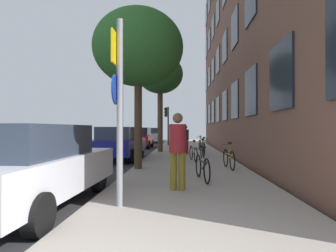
{
  "coord_description": "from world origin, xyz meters",
  "views": [
    {
      "loc": [
        0.84,
        -2.19,
        1.56
      ],
      "look_at": [
        0.04,
        13.32,
        1.7
      ],
      "focal_mm": 29.31,
      "sensor_mm": 36.0,
      "label": 1
    }
  ],
  "objects_px": {
    "bicycle_3": "(203,150)",
    "car_0": "(32,166)",
    "bicycle_5": "(200,145)",
    "bicycle_0": "(202,167)",
    "traffic_light": "(167,119)",
    "bicycle_2": "(193,153)",
    "pedestrian_1": "(186,138)",
    "sign_post": "(119,100)",
    "car_3": "(153,135)",
    "tree_near": "(138,48)",
    "car_2": "(140,137)",
    "car_1": "(119,143)",
    "bicycle_4": "(204,147)",
    "pedestrian_0": "(178,146)",
    "tree_far": "(160,75)",
    "bicycle_1": "(229,158)"
  },
  "relations": [
    {
      "from": "car_1",
      "to": "car_2",
      "type": "xyz_separation_m",
      "value": [
        -0.28,
        8.34,
        -0.0
      ]
    },
    {
      "from": "bicycle_5",
      "to": "bicycle_0",
      "type": "bearing_deg",
      "value": -93.38
    },
    {
      "from": "pedestrian_1",
      "to": "bicycle_0",
      "type": "bearing_deg",
      "value": -87.29
    },
    {
      "from": "sign_post",
      "to": "bicycle_4",
      "type": "distance_m",
      "value": 10.8
    },
    {
      "from": "tree_near",
      "to": "bicycle_1",
      "type": "height_order",
      "value": "tree_near"
    },
    {
      "from": "pedestrian_0",
      "to": "traffic_light",
      "type": "bearing_deg",
      "value": 94.0
    },
    {
      "from": "tree_far",
      "to": "pedestrian_0",
      "type": "distance_m",
      "value": 11.25
    },
    {
      "from": "traffic_light",
      "to": "car_0",
      "type": "bearing_deg",
      "value": -94.88
    },
    {
      "from": "car_0",
      "to": "car_1",
      "type": "bearing_deg",
      "value": 91.6
    },
    {
      "from": "pedestrian_1",
      "to": "car_3",
      "type": "xyz_separation_m",
      "value": [
        -3.39,
        14.74,
        -0.2
      ]
    },
    {
      "from": "bicycle_2",
      "to": "car_0",
      "type": "bearing_deg",
      "value": -115.8
    },
    {
      "from": "car_3",
      "to": "car_0",
      "type": "bearing_deg",
      "value": -89.29
    },
    {
      "from": "tree_near",
      "to": "tree_far",
      "type": "height_order",
      "value": "tree_far"
    },
    {
      "from": "pedestrian_1",
      "to": "car_0",
      "type": "distance_m",
      "value": 10.72
    },
    {
      "from": "tree_near",
      "to": "car_2",
      "type": "xyz_separation_m",
      "value": [
        -1.82,
        12.03,
        -3.6
      ]
    },
    {
      "from": "sign_post",
      "to": "pedestrian_1",
      "type": "relative_size",
      "value": 2.15
    },
    {
      "from": "bicycle_0",
      "to": "bicycle_1",
      "type": "xyz_separation_m",
      "value": [
        1.11,
        2.26,
        -0.0
      ]
    },
    {
      "from": "traffic_light",
      "to": "car_2",
      "type": "distance_m",
      "value": 3.16
    },
    {
      "from": "traffic_light",
      "to": "car_1",
      "type": "bearing_deg",
      "value": -100.12
    },
    {
      "from": "sign_post",
      "to": "pedestrian_1",
      "type": "height_order",
      "value": "sign_post"
    },
    {
      "from": "sign_post",
      "to": "bicycle_3",
      "type": "xyz_separation_m",
      "value": [
        2.23,
        8.93,
        -1.61
      ]
    },
    {
      "from": "tree_near",
      "to": "car_3",
      "type": "bearing_deg",
      "value": 94.53
    },
    {
      "from": "bicycle_1",
      "to": "car_0",
      "type": "relative_size",
      "value": 0.37
    },
    {
      "from": "car_0",
      "to": "sign_post",
      "type": "bearing_deg",
      "value": -3.13
    },
    {
      "from": "bicycle_2",
      "to": "bicycle_3",
      "type": "distance_m",
      "value": 1.93
    },
    {
      "from": "sign_post",
      "to": "bicycle_3",
      "type": "bearing_deg",
      "value": 75.95
    },
    {
      "from": "traffic_light",
      "to": "bicycle_2",
      "type": "height_order",
      "value": "traffic_light"
    },
    {
      "from": "bicycle_5",
      "to": "pedestrian_0",
      "type": "height_order",
      "value": "pedestrian_0"
    },
    {
      "from": "bicycle_2",
      "to": "bicycle_5",
      "type": "height_order",
      "value": "bicycle_5"
    },
    {
      "from": "tree_far",
      "to": "tree_near",
      "type": "bearing_deg",
      "value": -91.73
    },
    {
      "from": "car_2",
      "to": "sign_post",
      "type": "bearing_deg",
      "value": -82.45
    },
    {
      "from": "car_3",
      "to": "bicycle_2",
      "type": "bearing_deg",
      "value": -78.42
    },
    {
      "from": "bicycle_2",
      "to": "car_3",
      "type": "distance_m",
      "value": 18.39
    },
    {
      "from": "bicycle_5",
      "to": "pedestrian_1",
      "type": "bearing_deg",
      "value": -112.26
    },
    {
      "from": "bicycle_0",
      "to": "tree_far",
      "type": "bearing_deg",
      "value": 101.67
    },
    {
      "from": "bicycle_4",
      "to": "bicycle_5",
      "type": "height_order",
      "value": "bicycle_5"
    },
    {
      "from": "bicycle_2",
      "to": "car_0",
      "type": "distance_m",
      "value": 7.78
    },
    {
      "from": "bicycle_5",
      "to": "pedestrian_1",
      "type": "height_order",
      "value": "pedestrian_1"
    },
    {
      "from": "tree_far",
      "to": "pedestrian_1",
      "type": "relative_size",
      "value": 3.73
    },
    {
      "from": "tree_near",
      "to": "car_1",
      "type": "xyz_separation_m",
      "value": [
        -1.54,
        3.69,
        -3.6
      ]
    },
    {
      "from": "bicycle_0",
      "to": "pedestrian_1",
      "type": "xyz_separation_m",
      "value": [
        -0.37,
        7.76,
        0.55
      ]
    },
    {
      "from": "bicycle_3",
      "to": "car_0",
      "type": "height_order",
      "value": "car_0"
    },
    {
      "from": "bicycle_4",
      "to": "pedestrian_1",
      "type": "relative_size",
      "value": 1.04
    },
    {
      "from": "sign_post",
      "to": "bicycle_0",
      "type": "distance_m",
      "value": 3.51
    },
    {
      "from": "bicycle_1",
      "to": "car_1",
      "type": "height_order",
      "value": "car_1"
    },
    {
      "from": "traffic_light",
      "to": "car_0",
      "type": "height_order",
      "value": "traffic_light"
    },
    {
      "from": "bicycle_1",
      "to": "bicycle_4",
      "type": "relative_size",
      "value": 0.98
    },
    {
      "from": "bicycle_3",
      "to": "pedestrian_1",
      "type": "height_order",
      "value": "pedestrian_1"
    },
    {
      "from": "traffic_light",
      "to": "bicycle_0",
      "type": "height_order",
      "value": "traffic_light"
    },
    {
      "from": "pedestrian_0",
      "to": "bicycle_0",
      "type": "bearing_deg",
      "value": 61.51
    }
  ]
}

